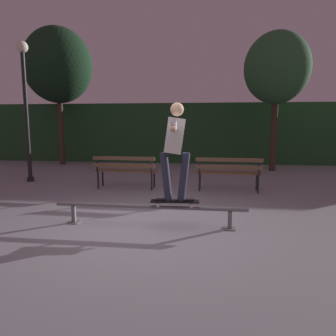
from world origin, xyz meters
name	(u,v)px	position (x,y,z in m)	size (l,w,h in m)	color
ground_plane	(148,227)	(0.00, 0.00, 0.00)	(90.00, 90.00, 0.00)	gray
hedge_backdrop	(186,133)	(0.00, 8.71, 1.25)	(24.00, 1.20, 2.49)	#234C28
grind_rail	(149,209)	(0.00, 0.09, 0.28)	(3.18, 0.18, 0.35)	slate
skateboard	(175,202)	(0.42, 0.09, 0.42)	(0.79, 0.25, 0.09)	black
skateboarder	(175,144)	(0.42, 0.09, 1.36)	(0.63, 1.41, 1.56)	black
park_bench_leftmost	(125,168)	(-1.14, 2.86, 0.54)	(1.61, 0.47, 0.88)	black
park_bench_left_center	(229,170)	(1.46, 2.86, 0.54)	(1.61, 0.47, 0.88)	black
tree_far_right	(277,69)	(3.24, 6.50, 3.51)	(2.20, 2.20, 4.74)	#3D2D23
tree_far_left	(58,66)	(-4.91, 7.16, 3.89)	(2.64, 2.64, 5.36)	#3D2D23
lamp_post_left	(25,94)	(-4.15, 3.54, 2.48)	(0.32, 0.32, 3.90)	black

